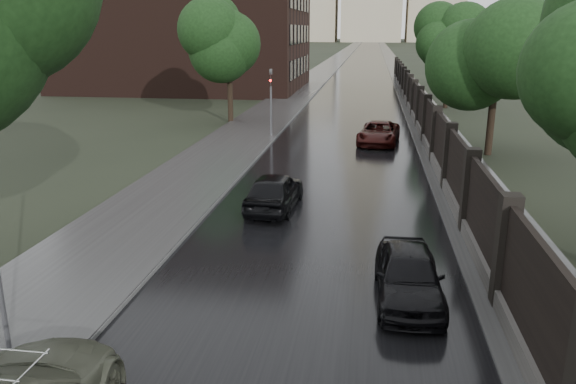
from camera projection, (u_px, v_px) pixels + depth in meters
The scene contains 11 objects.
road at pixel (369, 49), 189.44m from camera, with size 8.00×420.00×0.02m, color black.
sidewalk_left at pixel (351, 48), 190.26m from camera, with size 4.00×420.00×0.16m, color #2D2D2D.
verge_right at pixel (385, 49), 188.66m from camera, with size 3.00×420.00×0.08m, color #2D2D2D.
fence_right at pixel (417, 108), 38.39m from camera, with size 0.45×75.72×2.70m.
tree_left_far at pixel (229, 44), 37.06m from camera, with size 4.25×4.25×7.39m.
tree_right_b at pixel (498, 55), 27.38m from camera, with size 4.08×4.08×7.01m.
tree_right_c at pixel (450, 46), 44.48m from camera, with size 4.08×4.08×7.01m.
traffic_light at pixel (271, 97), 32.58m from camera, with size 0.16×0.32×4.00m.
hatchback_left at pixel (274, 191), 19.86m from camera, with size 1.59×3.96×1.35m, color black.
car_right_near at pixel (408, 275), 13.14m from camera, with size 1.51×3.76×1.28m, color black.
car_right_far at pixel (379, 133), 31.27m from camera, with size 2.06×4.47×1.24m, color black.
Camera 1 is at (1.45, -7.34, 6.16)m, focal length 35.00 mm.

